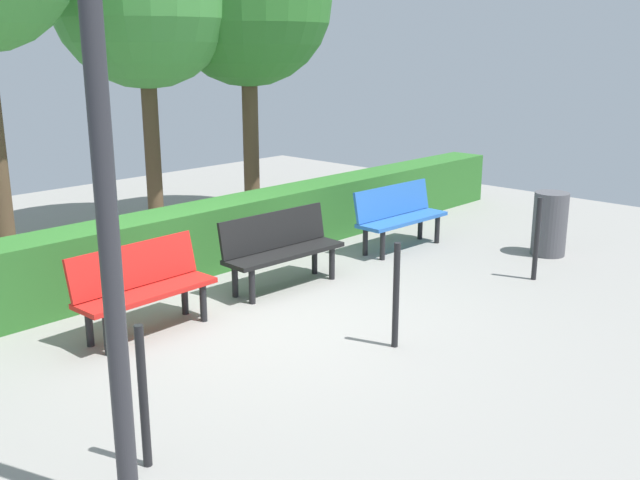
{
  "coord_description": "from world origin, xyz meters",
  "views": [
    {
      "loc": [
        4.65,
        5.19,
        2.71
      ],
      "look_at": [
        -1.15,
        -0.26,
        0.55
      ],
      "focal_mm": 40.48,
      "sensor_mm": 36.0,
      "label": 1
    }
  ],
  "objects_px": {
    "lamp_post": "(96,71)",
    "tree_near": "(247,2)",
    "trash_bin": "(550,224)",
    "bench_blue": "(399,214)",
    "bench_red": "(142,285)",
    "bench_black": "(281,246)"
  },
  "relations": [
    {
      "from": "tree_near",
      "to": "trash_bin",
      "type": "bearing_deg",
      "value": 107.03
    },
    {
      "from": "trash_bin",
      "to": "lamp_post",
      "type": "bearing_deg",
      "value": 5.94
    },
    {
      "from": "tree_near",
      "to": "lamp_post",
      "type": "relative_size",
      "value": 1.25
    },
    {
      "from": "tree_near",
      "to": "lamp_post",
      "type": "height_order",
      "value": "tree_near"
    },
    {
      "from": "bench_blue",
      "to": "tree_near",
      "type": "xyz_separation_m",
      "value": [
        0.24,
        -2.73,
        2.85
      ]
    },
    {
      "from": "lamp_post",
      "to": "trash_bin",
      "type": "distance_m",
      "value": 7.24
    },
    {
      "from": "bench_blue",
      "to": "bench_black",
      "type": "xyz_separation_m",
      "value": [
        2.24,
        0.01,
        0.0
      ]
    },
    {
      "from": "bench_blue",
      "to": "bench_black",
      "type": "height_order",
      "value": "same"
    },
    {
      "from": "lamp_post",
      "to": "trash_bin",
      "type": "height_order",
      "value": "lamp_post"
    },
    {
      "from": "bench_black",
      "to": "lamp_post",
      "type": "xyz_separation_m",
      "value": [
        3.53,
        2.37,
        2.1
      ]
    },
    {
      "from": "bench_black",
      "to": "lamp_post",
      "type": "height_order",
      "value": "lamp_post"
    },
    {
      "from": "bench_black",
      "to": "lamp_post",
      "type": "relative_size",
      "value": 0.42
    },
    {
      "from": "trash_bin",
      "to": "tree_near",
      "type": "bearing_deg",
      "value": -72.97
    },
    {
      "from": "bench_black",
      "to": "bench_red",
      "type": "height_order",
      "value": "bench_black"
    },
    {
      "from": "lamp_post",
      "to": "tree_near",
      "type": "bearing_deg",
      "value": -137.27
    },
    {
      "from": "bench_blue",
      "to": "tree_near",
      "type": "relative_size",
      "value": 0.32
    },
    {
      "from": "bench_blue",
      "to": "bench_black",
      "type": "relative_size",
      "value": 0.97
    },
    {
      "from": "bench_red",
      "to": "lamp_post",
      "type": "bearing_deg",
      "value": 53.02
    },
    {
      "from": "bench_black",
      "to": "tree_near",
      "type": "bearing_deg",
      "value": -123.32
    },
    {
      "from": "bench_blue",
      "to": "lamp_post",
      "type": "xyz_separation_m",
      "value": [
        5.77,
        2.38,
        2.1
      ]
    },
    {
      "from": "bench_blue",
      "to": "bench_red",
      "type": "xyz_separation_m",
      "value": [
        4.1,
        0.02,
        -0.0
      ]
    },
    {
      "from": "bench_red",
      "to": "tree_near",
      "type": "distance_m",
      "value": 5.53
    }
  ]
}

